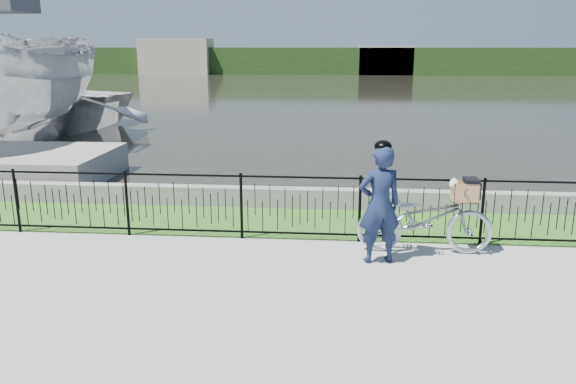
{
  "coord_description": "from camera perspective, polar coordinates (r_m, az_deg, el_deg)",
  "views": [
    {
      "loc": [
        0.57,
        -7.46,
        3.22
      ],
      "look_at": [
        -0.15,
        1.0,
        1.0
      ],
      "focal_mm": 35.0,
      "sensor_mm": 36.0,
      "label": 1
    }
  ],
  "objects": [
    {
      "name": "fence",
      "position": [
        9.45,
        1.23,
        -1.59
      ],
      "size": [
        14.0,
        0.06,
        1.15
      ],
      "primitive_type": null,
      "color": "black",
      "rests_on": "ground"
    },
    {
      "name": "cyclist",
      "position": [
        8.53,
        9.29,
        -1.15
      ],
      "size": [
        0.75,
        0.59,
        1.88
      ],
      "color": "#151E3B",
      "rests_on": "ground"
    },
    {
      "name": "far_building_left",
      "position": [
        68.05,
        -11.24,
        13.36
      ],
      "size": [
        8.0,
        4.0,
        4.0
      ],
      "primitive_type": "cube",
      "color": "#A49484",
      "rests_on": "ground"
    },
    {
      "name": "water",
      "position": [
        40.59,
        4.15,
        10.07
      ],
      "size": [
        120.0,
        120.0,
        0.0
      ],
      "primitive_type": "plane",
      "color": "black",
      "rests_on": "ground"
    },
    {
      "name": "far_treeline",
      "position": [
        67.48,
        4.54,
        13.16
      ],
      "size": [
        120.0,
        6.0,
        3.0
      ],
      "primitive_type": "cube",
      "color": "#213C17",
      "rests_on": "ground"
    },
    {
      "name": "quay_wall",
      "position": [
        11.48,
        1.87,
        -0.61
      ],
      "size": [
        60.0,
        0.3,
        0.4
      ],
      "primitive_type": "cube",
      "color": "gray",
      "rests_on": "ground"
    },
    {
      "name": "ground",
      "position": [
        8.14,
        0.47,
        -8.64
      ],
      "size": [
        120.0,
        120.0,
        0.0
      ],
      "primitive_type": "plane",
      "color": "gray",
      "rests_on": "ground"
    },
    {
      "name": "grass_strip",
      "position": [
        10.58,
        1.56,
        -3.05
      ],
      "size": [
        60.0,
        2.0,
        0.01
      ],
      "primitive_type": "cube",
      "color": "#33631F",
      "rests_on": "ground"
    },
    {
      "name": "bicycle_rig",
      "position": [
        9.17,
        13.76,
        -2.6
      ],
      "size": [
        2.12,
        0.74,
        1.25
      ],
      "color": "#ABB0B8",
      "rests_on": "ground"
    },
    {
      "name": "boat_far",
      "position": [
        22.81,
        -26.35,
        7.67
      ],
      "size": [
        10.06,
        11.81,
        2.07
      ],
      "color": "#B8B8B8",
      "rests_on": "water"
    },
    {
      "name": "far_building_right",
      "position": [
        66.2,
        9.87,
        13.05
      ],
      "size": [
        6.0,
        3.0,
        3.2
      ],
      "primitive_type": "cube",
      "color": "#A49484",
      "rests_on": "ground"
    }
  ]
}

